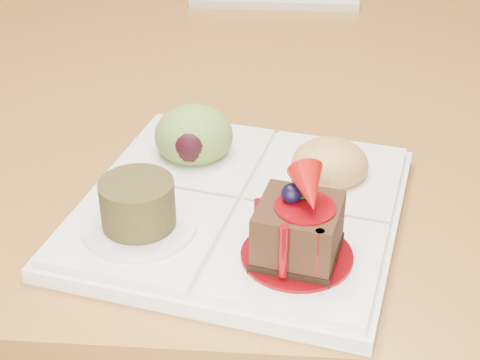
{
  "coord_description": "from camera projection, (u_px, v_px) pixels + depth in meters",
  "views": [
    {
      "loc": [
        0.14,
        -1.23,
        1.09
      ],
      "look_at": [
        0.11,
        -0.75,
        0.79
      ],
      "focal_mm": 55.0,
      "sensor_mm": 36.0,
      "label": 1
    }
  ],
  "objects": [
    {
      "name": "ground",
      "position": [
        217.0,
        298.0,
        1.63
      ],
      "size": [
        6.0,
        6.0,
        0.0
      ],
      "primitive_type": "plane",
      "color": "#5F2F1B"
    },
    {
      "name": "sampler_plate",
      "position": [
        239.0,
        194.0,
        0.59
      ],
      "size": [
        0.3,
        0.3,
        0.1
      ],
      "rotation": [
        0.0,
        0.0,
        -0.22
      ],
      "color": "white",
      "rests_on": "dining_table"
    }
  ]
}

